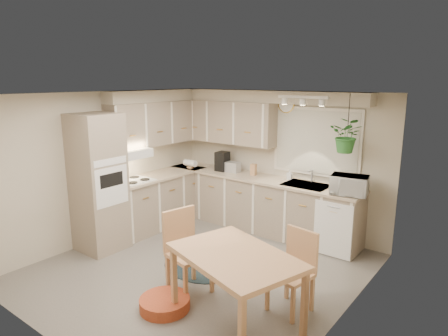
{
  "coord_description": "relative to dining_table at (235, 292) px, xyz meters",
  "views": [
    {
      "loc": [
        3.38,
        -3.85,
        2.6
      ],
      "look_at": [
        0.01,
        0.55,
        1.35
      ],
      "focal_mm": 32.0,
      "sensor_mm": 36.0,
      "label": 1
    }
  ],
  "objects": [
    {
      "name": "floor",
      "position": [
        -1.18,
        0.78,
        -0.42
      ],
      "size": [
        4.2,
        4.2,
        0.0
      ],
      "primitive_type": "plane",
      "color": "#6A645D",
      "rests_on": "ground"
    },
    {
      "name": "ceiling",
      "position": [
        -1.18,
        0.78,
        1.98
      ],
      "size": [
        4.2,
        4.2,
        0.0
      ],
      "primitive_type": "plane",
      "color": "silver",
      "rests_on": "wall_back"
    },
    {
      "name": "wall_back",
      "position": [
        -1.18,
        2.88,
        0.78
      ],
      "size": [
        4.0,
        0.04,
        2.4
      ],
      "primitive_type": "cube",
      "color": "#BFB49E",
      "rests_on": "floor"
    },
    {
      "name": "wall_front",
      "position": [
        -1.18,
        -1.32,
        0.78
      ],
      "size": [
        4.0,
        0.04,
        2.4
      ],
      "primitive_type": "cube",
      "color": "#BFB49E",
      "rests_on": "floor"
    },
    {
      "name": "wall_left",
      "position": [
        -3.18,
        0.78,
        0.78
      ],
      "size": [
        0.04,
        4.2,
        2.4
      ],
      "primitive_type": "cube",
      "color": "#BFB49E",
      "rests_on": "floor"
    },
    {
      "name": "wall_right",
      "position": [
        0.82,
        0.78,
        0.78
      ],
      "size": [
        0.04,
        4.2,
        2.4
      ],
      "primitive_type": "cube",
      "color": "#BFB49E",
      "rests_on": "floor"
    },
    {
      "name": "base_cab_left",
      "position": [
        -2.88,
        1.66,
        0.03
      ],
      "size": [
        0.6,
        1.85,
        0.9
      ],
      "primitive_type": "cube",
      "color": "tan",
      "rests_on": "floor"
    },
    {
      "name": "base_cab_back",
      "position": [
        -1.38,
        2.58,
        0.03
      ],
      "size": [
        3.6,
        0.6,
        0.9
      ],
      "primitive_type": "cube",
      "color": "tan",
      "rests_on": "floor"
    },
    {
      "name": "counter_left",
      "position": [
        -2.87,
        1.66,
        0.5
      ],
      "size": [
        0.64,
        1.89,
        0.04
      ],
      "primitive_type": "cube",
      "color": "tan",
      "rests_on": "base_cab_left"
    },
    {
      "name": "counter_back",
      "position": [
        -1.38,
        2.57,
        0.5
      ],
      "size": [
        3.64,
        0.64,
        0.04
      ],
      "primitive_type": "cube",
      "color": "tan",
      "rests_on": "base_cab_back"
    },
    {
      "name": "oven_stack",
      "position": [
        -2.85,
        0.41,
        0.63
      ],
      "size": [
        0.65,
        0.65,
        2.1
      ],
      "primitive_type": "cube",
      "color": "tan",
      "rests_on": "floor"
    },
    {
      "name": "wall_oven_face",
      "position": [
        -2.53,
        0.41,
        0.63
      ],
      "size": [
        0.02,
        0.56,
        0.58
      ],
      "primitive_type": "cube",
      "color": "white",
      "rests_on": "oven_stack"
    },
    {
      "name": "upper_cab_left",
      "position": [
        -3.0,
        1.78,
        1.4
      ],
      "size": [
        0.35,
        2.0,
        0.75
      ],
      "primitive_type": "cube",
      "color": "tan",
      "rests_on": "wall_left"
    },
    {
      "name": "upper_cab_back",
      "position": [
        -2.18,
        2.71,
        1.4
      ],
      "size": [
        2.0,
        0.35,
        0.75
      ],
      "primitive_type": "cube",
      "color": "tan",
      "rests_on": "wall_back"
    },
    {
      "name": "soffit_left",
      "position": [
        -3.03,
        1.78,
        1.88
      ],
      "size": [
        0.3,
        2.0,
        0.2
      ],
      "primitive_type": "cube",
      "color": "#BFB49E",
      "rests_on": "wall_left"
    },
    {
      "name": "soffit_back",
      "position": [
        -1.38,
        2.73,
        1.88
      ],
      "size": [
        3.6,
        0.3,
        0.2
      ],
      "primitive_type": "cube",
      "color": "#BFB49E",
      "rests_on": "wall_back"
    },
    {
      "name": "cooktop",
      "position": [
        -2.86,
        1.08,
        0.52
      ],
      "size": [
        0.52,
        0.58,
        0.02
      ],
      "primitive_type": "cube",
      "color": "white",
      "rests_on": "counter_left"
    },
    {
      "name": "range_hood",
      "position": [
        -2.88,
        1.08,
        0.98
      ],
      "size": [
        0.4,
        0.6,
        0.14
      ],
      "primitive_type": "cube",
      "color": "white",
      "rests_on": "upper_cab_left"
    },
    {
      "name": "window_blinds",
      "position": [
        -0.48,
        2.85,
        1.18
      ],
      "size": [
        1.4,
        0.02,
        1.0
      ],
      "primitive_type": "cube",
      "color": "beige",
      "rests_on": "wall_back"
    },
    {
      "name": "window_frame",
      "position": [
        -0.48,
        2.86,
        1.18
      ],
      "size": [
        1.5,
        0.02,
        1.1
      ],
      "primitive_type": "cube",
      "color": "silver",
      "rests_on": "wall_back"
    },
    {
      "name": "sink",
      "position": [
        -0.48,
        2.58,
        0.48
      ],
      "size": [
        0.7,
        0.48,
        0.1
      ],
      "primitive_type": "cube",
      "color": "#B5B8BD",
      "rests_on": "counter_back"
    },
    {
      "name": "dishwasher_front",
      "position": [
        0.12,
        2.27,
        0.0
      ],
      "size": [
        0.58,
        0.02,
        0.83
      ],
      "primitive_type": "cube",
      "color": "white",
      "rests_on": "base_cab_back"
    },
    {
      "name": "track_light_bar",
      "position": [
        -0.48,
        2.33,
        1.91
      ],
      "size": [
        0.8,
        0.04,
        0.04
      ],
      "primitive_type": "cube",
      "color": "white",
      "rests_on": "ceiling"
    },
    {
      "name": "wall_clock",
      "position": [
        -1.03,
        2.85,
        1.76
      ],
      "size": [
        0.3,
        0.03,
        0.3
      ],
      "primitive_type": "cylinder",
      "rotation": [
        1.57,
        0.0,
        0.0
      ],
      "color": "#E3B950",
      "rests_on": "wall_back"
    },
    {
      "name": "dining_table",
      "position": [
        0.0,
        0.0,
        0.0
      ],
      "size": [
        1.55,
        1.25,
        0.84
      ],
      "primitive_type": "cube",
      "rotation": [
        0.0,
        0.0,
        -0.3
      ],
      "color": "tan",
      "rests_on": "floor"
    },
    {
      "name": "chair_left",
      "position": [
        -0.89,
        0.27,
        0.09
      ],
      "size": [
        0.57,
        0.57,
        1.02
      ],
      "primitive_type": "cube",
      "rotation": [
        0.0,
        0.0,
        -1.79
      ],
      "color": "tan",
      "rests_on": "floor"
    },
    {
      "name": "chair_back",
      "position": [
        0.3,
        0.65,
        0.04
      ],
      "size": [
        0.5,
        0.5,
        0.93
      ],
      "primitive_type": "cube",
      "rotation": [
        0.0,
        0.0,
        2.98
      ],
      "color": "tan",
      "rests_on": "floor"
    },
    {
      "name": "braided_rug",
      "position": [
        -1.22,
        0.82,
        -0.42
      ],
      "size": [
        1.17,
        0.91,
        0.01
      ],
      "primitive_type": "ellipsoid",
      "rotation": [
        0.0,
        0.0,
        -0.07
      ],
      "color": "black",
      "rests_on": "floor"
    },
    {
      "name": "pet_bed",
      "position": [
        -0.85,
        -0.2,
        -0.36
      ],
      "size": [
        0.7,
        0.7,
        0.13
      ],
      "primitive_type": "cylinder",
      "rotation": [
        0.0,
        0.0,
        -0.23
      ],
      "color": "#AF4323",
      "rests_on": "floor"
    },
    {
      "name": "microwave",
      "position": [
        0.25,
        2.48,
        0.69
      ],
      "size": [
        0.56,
        0.38,
        0.35
      ],
      "primitive_type": "imported",
      "rotation": [
        0.0,
        0.0,
        0.2
      ],
      "color": "white",
      "rests_on": "counter_back"
    },
    {
      "name": "soap_bottle",
      "position": [
        -0.86,
        2.73,
        0.56
      ],
      "size": [
        0.1,
        0.18,
        0.08
      ],
      "primitive_type": "imported",
      "rotation": [
        0.0,
        0.0,
        0.15
      ],
      "color": "white",
      "rests_on": "counter_back"
    },
    {
      "name": "hanging_plant",
      "position": [
        0.17,
        2.48,
        1.32
      ],
      "size": [
        0.46,
        0.51,
        0.39
      ],
      "primitive_type": "imported",
      "rotation": [
        0.0,
        0.0,
        0.01
      ],
      "color": "#2B6C2B",
      "rests_on": "ceiling"
    },
    {
      "name": "coffee_maker",
      "position": [
        -2.16,
        2.58,
        0.69
      ],
      "size": [
        0.21,
        0.25,
        0.35
      ],
      "primitive_type": "cube",
      "rotation": [
        0.0,
        0.0,
        0.06
      ],
      "color": "black",
      "rests_on": "counter_back"
    },
    {
      "name": "toaster",
      "position": [
        -1.97,
        2.6,
        0.61
      ],
      "size": [
        0.31,
        0.19,
        0.18
      ],
      "primitive_type": "cube",
      "rotation": [
        0.0,
        0.0,
        0.07
      ],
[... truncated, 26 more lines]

